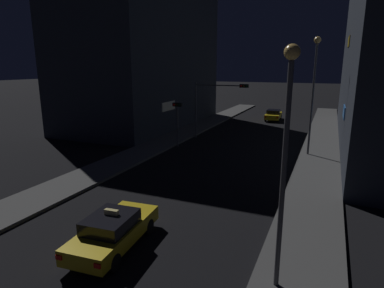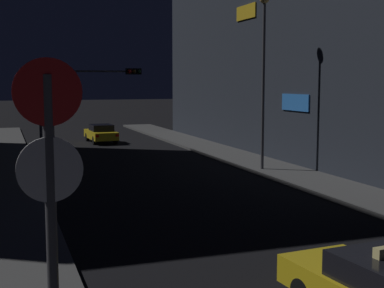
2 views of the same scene
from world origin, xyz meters
TOP-DOWN VIEW (x-y plane):
  - sidewalk_left at (-6.73, 28.56)m, footprint 2.95×61.13m
  - sidewalk_right at (6.73, 28.56)m, footprint 2.95×61.13m
  - building_facade_left at (-13.53, 35.17)m, footprint 10.74×21.51m
  - taxi at (-0.17, 10.63)m, footprint 2.17×4.58m
  - far_car at (0.36, 44.43)m, footprint 2.00×4.53m
  - traffic_light_overhead at (-3.00, 30.58)m, footprint 5.25×0.42m
  - traffic_light_left_kerb at (-5.01, 26.40)m, footprint 0.80×0.42m
  - street_lamp_near_block at (6.08, 10.63)m, footprint 0.44×0.44m
  - street_lamp_far_block at (5.85, 27.67)m, footprint 0.50×0.50m

SIDE VIEW (x-z plane):
  - sidewalk_left at x=-6.73m, z-range 0.00..0.18m
  - sidewalk_right at x=6.73m, z-range 0.00..0.18m
  - far_car at x=0.36m, z-range 0.02..1.44m
  - taxi at x=-0.17m, z-range -0.07..1.55m
  - traffic_light_left_kerb at x=-5.01m, z-range 0.84..4.84m
  - traffic_light_overhead at x=-3.00m, z-range 1.26..6.73m
  - street_lamp_near_block at x=6.08m, z-range 1.14..8.50m
  - street_lamp_far_block at x=5.85m, z-range 1.58..10.49m
  - building_facade_left at x=-13.53m, z-range 0.00..16.52m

